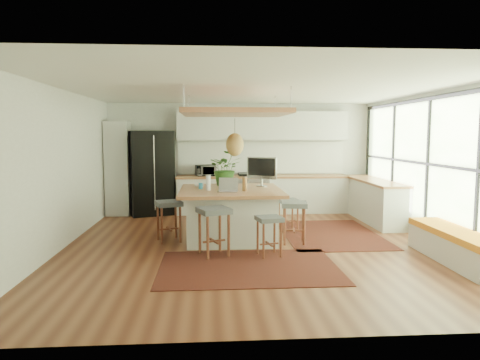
{
  "coord_description": "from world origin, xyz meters",
  "views": [
    {
      "loc": [
        -0.75,
        -7.37,
        1.93
      ],
      "look_at": [
        -0.2,
        0.5,
        1.1
      ],
      "focal_mm": 32.35,
      "sensor_mm": 36.0,
      "label": 1
    }
  ],
  "objects": [
    {
      "name": "floor",
      "position": [
        0.0,
        0.0,
        0.0
      ],
      "size": [
        7.0,
        7.0,
        0.0
      ],
      "primitive_type": "plane",
      "color": "#4E2316",
      "rests_on": "ground"
    },
    {
      "name": "ceiling",
      "position": [
        0.0,
        0.0,
        2.7
      ],
      "size": [
        7.0,
        7.0,
        0.0
      ],
      "primitive_type": "plane",
      "rotation": [
        3.14,
        0.0,
        0.0
      ],
      "color": "white",
      "rests_on": "ground"
    },
    {
      "name": "wall_back",
      "position": [
        0.0,
        3.5,
        1.35
      ],
      "size": [
        6.5,
        0.0,
        6.5
      ],
      "primitive_type": "plane",
      "rotation": [
        1.57,
        0.0,
        0.0
      ],
      "color": "beige",
      "rests_on": "ground"
    },
    {
      "name": "wall_front",
      "position": [
        0.0,
        -3.5,
        1.35
      ],
      "size": [
        6.5,
        0.0,
        6.5
      ],
      "primitive_type": "plane",
      "rotation": [
        -1.57,
        0.0,
        0.0
      ],
      "color": "beige",
      "rests_on": "ground"
    },
    {
      "name": "wall_left",
      "position": [
        -3.25,
        0.0,
        1.35
      ],
      "size": [
        0.0,
        7.0,
        7.0
      ],
      "primitive_type": "plane",
      "rotation": [
        1.57,
        0.0,
        1.57
      ],
      "color": "beige",
      "rests_on": "ground"
    },
    {
      "name": "wall_right",
      "position": [
        3.25,
        0.0,
        1.35
      ],
      "size": [
        0.0,
        7.0,
        7.0
      ],
      "primitive_type": "plane",
      "rotation": [
        1.57,
        0.0,
        -1.57
      ],
      "color": "beige",
      "rests_on": "ground"
    },
    {
      "name": "window_wall",
      "position": [
        3.22,
        0.0,
        1.4
      ],
      "size": [
        0.1,
        6.2,
        2.6
      ],
      "primitive_type": null,
      "color": "black",
      "rests_on": "wall_right"
    },
    {
      "name": "pantry",
      "position": [
        -2.95,
        3.18,
        1.12
      ],
      "size": [
        0.55,
        0.6,
        2.25
      ],
      "primitive_type": "cube",
      "color": "beige",
      "rests_on": "floor"
    },
    {
      "name": "back_counter_base",
      "position": [
        0.55,
        3.18,
        0.44
      ],
      "size": [
        4.2,
        0.6,
        0.88
      ],
      "primitive_type": "cube",
      "color": "beige",
      "rests_on": "floor"
    },
    {
      "name": "back_counter_top",
      "position": [
        0.55,
        3.18,
        0.9
      ],
      "size": [
        4.24,
        0.64,
        0.05
      ],
      "primitive_type": "cube",
      "color": "brown",
      "rests_on": "back_counter_base"
    },
    {
      "name": "backsplash",
      "position": [
        0.55,
        3.48,
        1.35
      ],
      "size": [
        4.2,
        0.02,
        0.8
      ],
      "primitive_type": "cube",
      "color": "white",
      "rests_on": "wall_back"
    },
    {
      "name": "upper_cabinets",
      "position": [
        0.55,
        3.32,
        2.15
      ],
      "size": [
        4.2,
        0.34,
        0.7
      ],
      "primitive_type": "cube",
      "color": "beige",
      "rests_on": "wall_back"
    },
    {
      "name": "range",
      "position": [
        0.3,
        3.18,
        0.5
      ],
      "size": [
        0.76,
        0.62,
        1.0
      ],
      "primitive_type": null,
      "color": "#A5A5AA",
      "rests_on": "floor"
    },
    {
      "name": "right_counter_base",
      "position": [
        2.93,
        2.0,
        0.44
      ],
      "size": [
        0.6,
        2.5,
        0.88
      ],
      "primitive_type": "cube",
      "color": "beige",
      "rests_on": "floor"
    },
    {
      "name": "right_counter_top",
      "position": [
        2.93,
        2.0,
        0.9
      ],
      "size": [
        0.64,
        2.54,
        0.05
      ],
      "primitive_type": "cube",
      "color": "brown",
      "rests_on": "right_counter_base"
    },
    {
      "name": "window_bench",
      "position": [
        2.95,
        -1.2,
        0.25
      ],
      "size": [
        0.52,
        2.0,
        0.5
      ],
      "primitive_type": null,
      "color": "beige",
      "rests_on": "floor"
    },
    {
      "name": "ceiling_panel",
      "position": [
        -0.3,
        0.4,
        2.05
      ],
      "size": [
        1.86,
        1.86,
        0.8
      ],
      "primitive_type": null,
      "color": "brown",
      "rests_on": "ceiling"
    },
    {
      "name": "rug_near",
      "position": [
        -0.2,
        -1.26,
        0.01
      ],
      "size": [
        2.6,
        1.8,
        0.01
      ],
      "primitive_type": "cube",
      "color": "black",
      "rests_on": "floor"
    },
    {
      "name": "rug_right",
      "position": [
        1.57,
        0.75,
        0.01
      ],
      "size": [
        1.8,
        2.6,
        0.01
      ],
      "primitive_type": "cube",
      "color": "black",
      "rests_on": "floor"
    },
    {
      "name": "fridge",
      "position": [
        -2.18,
        3.16,
        0.93
      ],
      "size": [
        1.21,
        1.07,
        2.02
      ],
      "primitive_type": null,
      "rotation": [
        0.0,
        0.0,
        0.33
      ],
      "color": "black",
      "rests_on": "floor"
    },
    {
      "name": "island",
      "position": [
        -0.37,
        0.51,
        0.47
      ],
      "size": [
        1.85,
        1.85,
        0.93
      ],
      "primitive_type": null,
      "color": "brown",
      "rests_on": "floor"
    },
    {
      "name": "stool_near_left",
      "position": [
        -0.69,
        -0.62,
        0.35
      ],
      "size": [
        0.6,
        0.6,
        0.78
      ],
      "primitive_type": null,
      "rotation": [
        0.0,
        0.0,
        0.38
      ],
      "color": "#45494D",
      "rests_on": "floor"
    },
    {
      "name": "stool_near_right",
      "position": [
        0.18,
        -0.69,
        0.35
      ],
      "size": [
        0.45,
        0.45,
        0.64
      ],
      "primitive_type": null,
      "rotation": [
        0.0,
        0.0,
        0.21
      ],
      "color": "#45494D",
      "rests_on": "floor"
    },
    {
      "name": "stool_right_front",
      "position": [
        0.74,
        0.1,
        0.35
      ],
      "size": [
        0.5,
        0.5,
        0.74
      ],
      "primitive_type": null,
      "rotation": [
        0.0,
        0.0,
        1.42
      ],
      "color": "#45494D",
      "rests_on": "floor"
    },
    {
      "name": "stool_right_back",
      "position": [
        0.82,
        1.11,
        0.35
      ],
      "size": [
        0.44,
        0.44,
        0.64
      ],
      "primitive_type": null,
      "rotation": [
        0.0,
        0.0,
        1.75
      ],
      "color": "#45494D",
      "rests_on": "floor"
    },
    {
      "name": "stool_left_side",
      "position": [
        -1.5,
        0.39,
        0.35
      ],
      "size": [
        0.55,
        0.55,
        0.74
      ],
      "primitive_type": null,
      "rotation": [
        0.0,
        0.0,
        -1.25
      ],
      "color": "#45494D",
      "rests_on": "floor"
    },
    {
      "name": "laptop",
      "position": [
        -0.44,
        0.15,
        1.05
      ],
      "size": [
        0.4,
        0.42,
        0.26
      ],
      "primitive_type": null,
      "rotation": [
        0.0,
        0.0,
        -0.16
      ],
      "color": "#A5A5AA",
      "rests_on": "island"
    },
    {
      "name": "monitor",
      "position": [
        0.25,
        0.9,
        1.19
      ],
      "size": [
        0.65,
        0.51,
        0.58
      ],
      "primitive_type": null,
      "rotation": [
        0.0,
        0.0,
        -0.53
      ],
      "color": "#A5A5AA",
      "rests_on": "island"
    },
    {
      "name": "microwave",
      "position": [
        -0.86,
        3.17,
        1.09
      ],
      "size": [
        0.52,
        0.34,
        0.33
      ],
      "primitive_type": "imported",
      "rotation": [
        0.0,
        0.0,
        0.17
      ],
      "color": "#A5A5AA",
      "rests_on": "back_counter_top"
    },
    {
      "name": "island_plant",
      "position": [
        -0.44,
        1.05,
        1.2
      ],
      "size": [
        0.66,
        0.73,
        0.54
      ],
      "primitive_type": "imported",
      "rotation": [
        0.0,
        0.0,
        0.05
      ],
      "color": "#1E4C19",
      "rests_on": "island"
    },
    {
      "name": "island_bowl",
      "position": [
        -0.95,
        0.86,
        0.95
      ],
      "size": [
        0.2,
        0.2,
        0.05
      ],
      "primitive_type": "imported",
      "rotation": [
        0.0,
        0.0,
        0.02
      ],
      "color": "silver",
      "rests_on": "island"
    },
    {
      "name": "island_bottle_0",
      "position": [
        -0.92,
        0.61,
        1.03
      ],
      "size": [
        0.07,
        0.07,
        0.19
      ],
      "primitive_type": "cylinder",
      "color": "#359DD4",
      "rests_on": "island"
    },
    {
      "name": "island_bottle_1",
      "position": [
        -0.77,
        0.36,
        1.03
      ],
      "size": [
        0.07,
        0.07,
        0.19
      ],
      "primitive_type": "cylinder",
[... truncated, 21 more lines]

